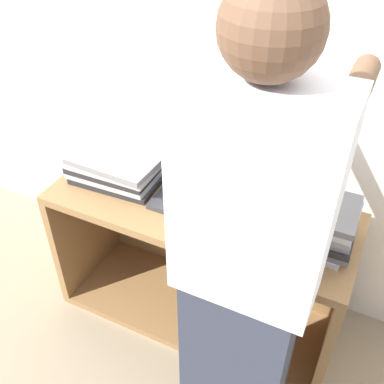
# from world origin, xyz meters

# --- Properties ---
(ground_plane) EXTENTS (12.00, 12.00, 0.00)m
(ground_plane) POSITION_xyz_m (0.00, 0.00, 0.00)
(ground_plane) COLOR gray
(wall_back) EXTENTS (8.00, 0.05, 2.40)m
(wall_back) POSITION_xyz_m (0.00, 0.60, 1.20)
(wall_back) COLOR silver
(wall_back) RESTS_ON ground_plane
(cart) EXTENTS (1.26, 0.49, 0.67)m
(cart) POSITION_xyz_m (0.00, 0.31, 0.33)
(cart) COLOR olive
(cart) RESTS_ON ground_plane
(laptop_open) EXTENTS (0.37, 0.26, 0.25)m
(laptop_open) POSITION_xyz_m (0.00, 0.29, 0.72)
(laptop_open) COLOR #333338
(laptop_open) RESTS_ON cart
(laptop_stack_left) EXTENTS (0.39, 0.25, 0.12)m
(laptop_stack_left) POSITION_xyz_m (-0.40, 0.25, 0.73)
(laptop_stack_left) COLOR #232326
(laptop_stack_left) RESTS_ON cart
(laptop_stack_right) EXTENTS (0.39, 0.25, 0.17)m
(laptop_stack_right) POSITION_xyz_m (0.40, 0.25, 0.75)
(laptop_stack_right) COLOR #B7B7BC
(laptop_stack_right) RESTS_ON cart
(person) EXTENTS (0.40, 0.53, 1.65)m
(person) POSITION_xyz_m (0.34, -0.16, 0.83)
(person) COLOR #2D3342
(person) RESTS_ON ground_plane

